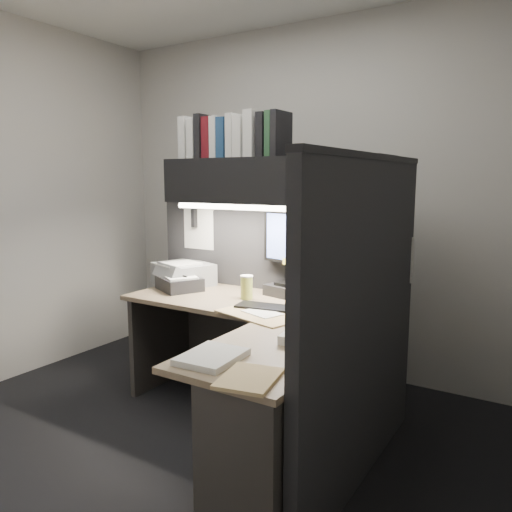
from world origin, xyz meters
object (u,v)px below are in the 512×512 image
telephone (347,301)px  notebook_stack (179,283)px  overhead_shelf (271,181)px  monitor (295,264)px  keyboard (273,308)px  printer (184,274)px  desk (248,384)px  coffee_cup (247,288)px

telephone → notebook_stack: size_ratio=0.80×
overhead_shelf → monitor: (0.15, 0.06, -0.54)m
keyboard → printer: printer is taller
keyboard → telephone: size_ratio=1.83×
desk → overhead_shelf: bearing=111.8°
coffee_cup → telephone: bearing=8.6°
keyboard → printer: 0.98m
monitor → notebook_stack: size_ratio=1.87×
keyboard → telephone: (0.38, 0.25, 0.04)m
desk → printer: (-1.04, 0.73, 0.37)m
telephone → printer: size_ratio=0.62×
desk → printer: printer is taller
monitor → printer: (-0.89, -0.08, -0.15)m
monitor → notebook_stack: monitor is taller
monitor → coffee_cup: monitor is taller
overhead_shelf → keyboard: size_ratio=3.43×
desk → coffee_cup: size_ratio=11.50×
monitor → notebook_stack: bearing=-150.3°
desk → monitor: monitor is taller
desk → keyboard: size_ratio=3.76×
desk → printer: bearing=145.0°
notebook_stack → telephone: bearing=5.7°
overhead_shelf → telephone: size_ratio=6.28×
notebook_stack → keyboard: bearing=-8.7°
overhead_shelf → telephone: (0.57, -0.06, -0.72)m
telephone → printer: 1.31m
coffee_cup → printer: printer is taller
coffee_cup → notebook_stack: size_ratio=0.48×
desk → overhead_shelf: overhead_shelf is taller
coffee_cup → desk: bearing=-56.6°
overhead_shelf → monitor: size_ratio=2.71×
keyboard → printer: size_ratio=1.13×
keyboard → coffee_cup: coffee_cup is taller
desk → notebook_stack: (-0.95, 0.57, 0.33)m
desk → notebook_stack: bearing=148.8°
overhead_shelf → coffee_cup: 0.72m
monitor → desk: bearing=-66.4°
printer → notebook_stack: printer is taller
overhead_shelf → printer: (-0.74, -0.02, -0.69)m
keyboard → notebook_stack: notebook_stack is taller
notebook_stack → overhead_shelf: bearing=15.3°
desk → telephone: bearing=68.9°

